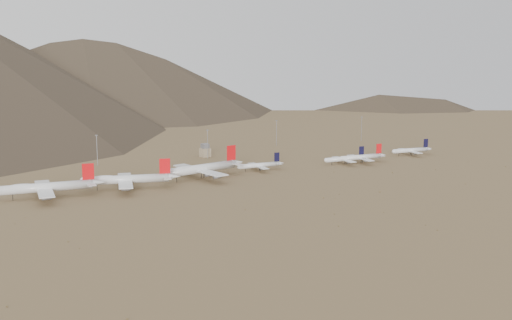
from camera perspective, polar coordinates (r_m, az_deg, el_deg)
ground at (r=461.86m, az=-0.70°, el=-2.18°), size 3000.00×3000.00×0.00m
widebody_west at (r=441.17m, az=-18.12°, el=-2.30°), size 70.34×55.10×21.13m
widebody_centre at (r=454.16m, az=-11.38°, el=-1.68°), size 66.04×52.75×20.55m
widebody_east at (r=482.78m, az=-4.87°, el=-0.75°), size 74.98×58.21×22.34m
narrowbody_a at (r=512.56m, az=0.38°, el=-0.45°), size 41.01×29.85×13.60m
narrowbody_b at (r=546.34m, az=7.99°, el=0.12°), size 42.65×31.10×14.17m
narrowbody_c at (r=554.39m, az=9.43°, el=0.27°), size 46.30×33.74×15.37m
narrowbody_d at (r=602.32m, az=13.66°, el=0.86°), size 42.55×31.15×14.19m
control_tower at (r=577.64m, az=-4.55°, el=0.80°), size 8.00×8.00×12.00m
mast_west at (r=549.35m, az=-13.96°, el=0.99°), size 2.00×0.60×25.70m
mast_centre at (r=568.47m, az=-4.33°, el=1.56°), size 2.00×0.60×25.70m
mast_east at (r=640.83m, az=1.83°, el=2.54°), size 2.00×0.60×25.70m
mast_far_east at (r=681.42m, az=9.36°, el=2.86°), size 2.00×0.60×25.70m
desert_scrub at (r=412.63m, az=9.77°, el=-3.77°), size 429.64×174.94×0.87m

